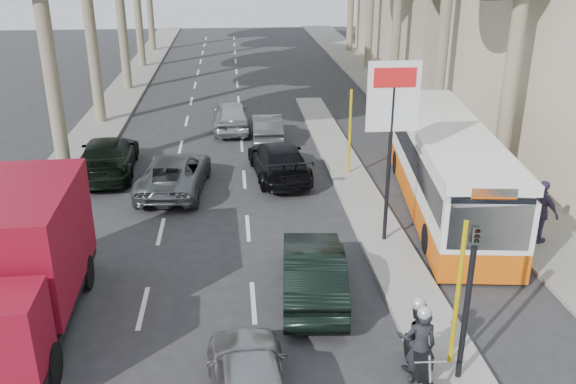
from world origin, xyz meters
name	(u,v)px	position (x,y,z in m)	size (l,w,h in m)	color
ground	(296,347)	(0.00, 0.00, 0.00)	(120.00, 120.00, 0.00)	#28282B
sidewalk_right	(392,94)	(8.60, 25.00, 0.06)	(3.20, 70.00, 0.12)	gray
median_left	(127,89)	(-8.00, 28.00, 0.06)	(2.40, 64.00, 0.12)	gray
traffic_island	(348,174)	(3.25, 11.00, 0.08)	(1.50, 26.00, 0.16)	gray
billboard	(391,128)	(3.25, 5.00, 3.70)	(1.50, 12.10, 5.60)	yellow
traffic_light_island	(470,279)	(3.25, -1.50, 2.49)	(0.16, 0.41, 3.60)	black
silver_hatchback	(250,384)	(-1.10, -2.00, 0.68)	(1.61, 4.01, 1.36)	#A2A5AA
dark_hatchback	(313,271)	(0.67, 2.19, 0.73)	(1.55, 4.44, 1.46)	black
queue_car_a	(175,173)	(-3.50, 10.08, 0.68)	(2.26, 4.90, 1.36)	#505458
queue_car_b	(279,160)	(0.49, 11.12, 0.71)	(2.00, 4.92, 1.43)	black
queue_car_c	(231,116)	(-1.36, 17.99, 0.75)	(1.78, 4.42, 1.51)	#AAADB2
queue_car_d	(267,128)	(0.31, 16.10, 0.64)	(1.35, 3.88, 1.28)	#4B4F53
queue_car_e	(108,156)	(-6.30, 12.14, 0.76)	(2.12, 5.22, 1.52)	black
red_truck	(19,262)	(-6.31, 1.47, 1.74)	(2.53, 6.23, 3.28)	black
city_bus	(445,164)	(5.96, 7.71, 1.55)	(3.81, 11.41, 2.95)	#E15A0C
motorcycle	(418,343)	(2.41, -1.26, 0.86)	(0.81, 2.24, 1.90)	black
pedestrian_near	(541,212)	(7.87, 4.47, 1.11)	(1.16, 0.57, 1.98)	#3B334D
pedestrian_far	(493,173)	(8.04, 8.41, 0.91)	(1.03, 0.46, 1.59)	#706554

